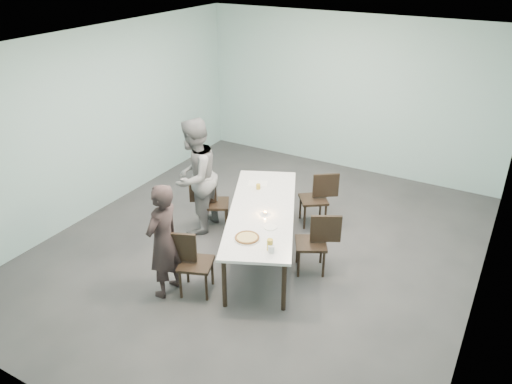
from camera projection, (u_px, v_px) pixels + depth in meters
The scene contains 16 objects.
ground at pixel (261, 247), 7.56m from camera, with size 7.00×7.00×0.00m, color #333335.
room_shell at pixel (262, 119), 6.65m from camera, with size 6.02×7.02×3.01m.
table at pixel (262, 213), 7.08m from camera, with size 1.89×2.74×0.75m.
chair_near_left at pixel (189, 259), 6.40m from camera, with size 0.65×0.54×0.87m.
chair_far_left at pixel (210, 200), 7.86m from camera, with size 0.64×0.57×0.87m.
chair_near_right at pixel (317, 239), 6.82m from camera, with size 0.65×0.57×0.87m.
chair_far_right at pixel (319, 195), 7.99m from camera, with size 0.63×0.59×0.87m.
diner_near at pixel (163, 241), 6.26m from camera, with size 0.57×0.37×1.56m, color black.
diner_far at pixel (195, 177), 7.62m from camera, with size 0.90×0.70×1.84m, color slate.
pizza at pixel (247, 238), 6.35m from camera, with size 0.34×0.34×0.04m.
side_plate at pixel (270, 227), 6.61m from camera, with size 0.18×0.18×0.01m, color white.
beer_glass at pixel (270, 245), 6.10m from camera, with size 0.08×0.08×0.15m, color gold.
water_tumbler at pixel (271, 249), 6.08m from camera, with size 0.08×0.08×0.09m, color silver.
tealight at pixel (265, 213), 6.92m from camera, with size 0.06×0.06×0.05m.
amber_tumbler at pixel (258, 187), 7.62m from camera, with size 0.07×0.07×0.08m, color gold.
menu at pixel (258, 183), 7.80m from camera, with size 0.30×0.22×0.01m, color silver.
Camera 1 is at (3.07, -5.58, 4.16)m, focal length 35.00 mm.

